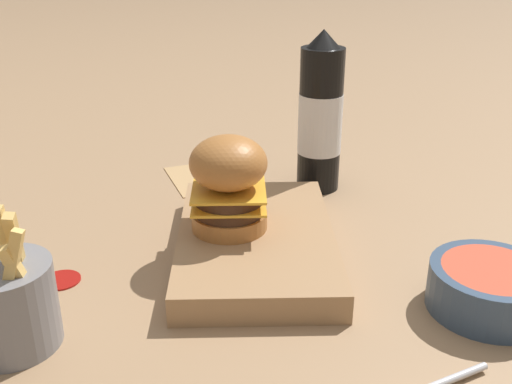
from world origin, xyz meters
name	(u,v)px	position (x,y,z in m)	size (l,w,h in m)	color
ground_plane	(260,238)	(0.00, 0.00, 0.00)	(6.00, 6.00, 0.00)	#9E7A56
serving_board	(256,242)	(-0.04, 0.01, 0.02)	(0.30, 0.19, 0.03)	#A37A51
burger	(229,183)	(-0.03, 0.04, 0.09)	(0.09, 0.09, 0.12)	#AD6B33
ketchup_bottle	(320,118)	(0.17, -0.10, 0.11)	(0.07, 0.07, 0.24)	black
fries_basket	(7,303)	(-0.21, 0.25, 0.05)	(0.09, 0.09, 0.15)	slate
side_bowl	(490,287)	(-0.16, -0.24, 0.03)	(0.13, 0.13, 0.05)	#384C66
ketchup_puddle	(61,279)	(-0.10, 0.23, 0.00)	(0.04, 0.04, 0.00)	#9E140F
parchment_square	(212,176)	(0.21, 0.07, 0.00)	(0.17, 0.17, 0.00)	tan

